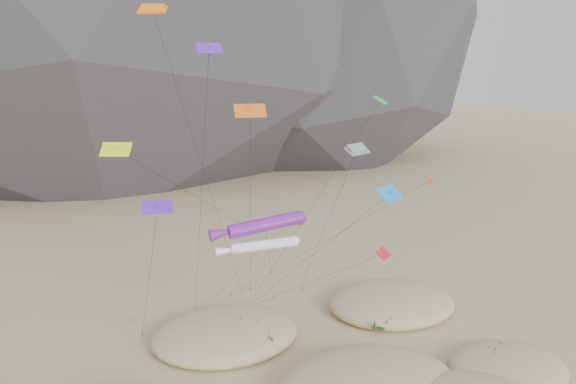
% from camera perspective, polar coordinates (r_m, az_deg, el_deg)
% --- Properties ---
extents(kite_stakes, '(23.43, 5.66, 0.30)m').
position_cam_1_polar(kite_stakes, '(60.20, -5.50, -11.04)').
color(kite_stakes, '#3F2D1E').
rests_on(kite_stakes, ground).
extents(rainbow_tube_kite, '(10.77, 12.59, 12.90)m').
position_cam_1_polar(rainbow_tube_kite, '(44.50, -2.69, -3.40)').
color(rainbow_tube_kite, red).
rests_on(rainbow_tube_kite, ground).
extents(white_tube_kite, '(6.52, 16.64, 11.23)m').
position_cam_1_polar(white_tube_kite, '(44.19, -2.89, -5.47)').
color(white_tube_kite, white).
rests_on(white_tube_kite, ground).
extents(orange_parafoil, '(11.35, 8.61, 29.08)m').
position_cam_1_polar(orange_parafoil, '(47.13, -13.42, 17.01)').
color(orange_parafoil, orange).
rests_on(orange_parafoil, ground).
extents(multi_parafoil, '(4.30, 16.30, 18.39)m').
position_cam_1_polar(multi_parafoil, '(44.56, 6.93, 4.06)').
color(multi_parafoil, red).
rests_on(multi_parafoil, ground).
extents(delta_kites, '(30.28, 22.63, 25.89)m').
position_cam_1_polar(delta_kites, '(43.91, 0.61, 3.10)').
color(delta_kites, green).
rests_on(delta_kites, ground).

